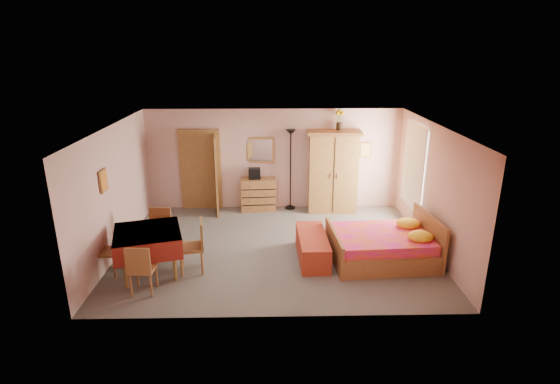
{
  "coord_description": "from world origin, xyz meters",
  "views": [
    {
      "loc": [
        -0.09,
        -8.44,
        4.08
      ],
      "look_at": [
        0.1,
        0.3,
        1.15
      ],
      "focal_mm": 28.0,
      "sensor_mm": 36.0,
      "label": 1
    }
  ],
  "objects_px": {
    "wardrobe": "(333,171)",
    "bench": "(312,247)",
    "wall_mirror": "(258,150)",
    "dining_table": "(149,252)",
    "stereo": "(254,174)",
    "chair_west": "(107,251)",
    "chair_south": "(143,268)",
    "bed": "(382,238)",
    "chair_east": "(191,247)",
    "chair_north": "(158,234)",
    "chest_of_drawers": "(258,194)",
    "floor_lamp": "(290,170)",
    "sunflower_vase": "(339,120)"
  },
  "relations": [
    {
      "from": "chest_of_drawers",
      "to": "floor_lamp",
      "type": "height_order",
      "value": "floor_lamp"
    },
    {
      "from": "dining_table",
      "to": "sunflower_vase",
      "type": "bearing_deg",
      "value": 40.03
    },
    {
      "from": "bench",
      "to": "chair_north",
      "type": "distance_m",
      "value": 3.11
    },
    {
      "from": "wardrobe",
      "to": "chair_east",
      "type": "relative_size",
      "value": 2.06
    },
    {
      "from": "bench",
      "to": "chair_east",
      "type": "xyz_separation_m",
      "value": [
        -2.33,
        -0.48,
        0.26
      ]
    },
    {
      "from": "stereo",
      "to": "floor_lamp",
      "type": "distance_m",
      "value": 0.93
    },
    {
      "from": "chest_of_drawers",
      "to": "floor_lamp",
      "type": "bearing_deg",
      "value": 2.76
    },
    {
      "from": "chair_south",
      "to": "bed",
      "type": "bearing_deg",
      "value": 16.21
    },
    {
      "from": "chest_of_drawers",
      "to": "stereo",
      "type": "distance_m",
      "value": 0.57
    },
    {
      "from": "chair_west",
      "to": "stereo",
      "type": "bearing_deg",
      "value": 142.58
    },
    {
      "from": "wall_mirror",
      "to": "chair_west",
      "type": "bearing_deg",
      "value": -122.93
    },
    {
      "from": "wall_mirror",
      "to": "dining_table",
      "type": "bearing_deg",
      "value": -114.17
    },
    {
      "from": "bed",
      "to": "bench",
      "type": "bearing_deg",
      "value": 172.5
    },
    {
      "from": "stereo",
      "to": "dining_table",
      "type": "xyz_separation_m",
      "value": [
        -1.86,
        -3.33,
        -0.55
      ]
    },
    {
      "from": "stereo",
      "to": "wardrobe",
      "type": "xyz_separation_m",
      "value": [
        2.0,
        -0.08,
        0.06
      ]
    },
    {
      "from": "stereo",
      "to": "bed",
      "type": "height_order",
      "value": "stereo"
    },
    {
      "from": "wardrobe",
      "to": "bench",
      "type": "relative_size",
      "value": 1.4
    },
    {
      "from": "chest_of_drawers",
      "to": "sunflower_vase",
      "type": "height_order",
      "value": "sunflower_vase"
    },
    {
      "from": "wall_mirror",
      "to": "chair_north",
      "type": "distance_m",
      "value": 3.62
    },
    {
      "from": "floor_lamp",
      "to": "chair_north",
      "type": "distance_m",
      "value": 3.94
    },
    {
      "from": "chair_east",
      "to": "wardrobe",
      "type": "bearing_deg",
      "value": -53.09
    },
    {
      "from": "bed",
      "to": "wall_mirror",
      "type": "bearing_deg",
      "value": 125.45
    },
    {
      "from": "wardrobe",
      "to": "chair_north",
      "type": "distance_m",
      "value": 4.67
    },
    {
      "from": "chair_north",
      "to": "chair_west",
      "type": "xyz_separation_m",
      "value": [
        -0.79,
        -0.67,
        -0.04
      ]
    },
    {
      "from": "dining_table",
      "to": "chair_south",
      "type": "distance_m",
      "value": 0.67
    },
    {
      "from": "chest_of_drawers",
      "to": "sunflower_vase",
      "type": "relative_size",
      "value": 1.77
    },
    {
      "from": "wardrobe",
      "to": "bed",
      "type": "height_order",
      "value": "wardrobe"
    },
    {
      "from": "bed",
      "to": "bench",
      "type": "distance_m",
      "value": 1.38
    },
    {
      "from": "sunflower_vase",
      "to": "chair_north",
      "type": "bearing_deg",
      "value": -146.06
    },
    {
      "from": "wardrobe",
      "to": "chair_north",
      "type": "height_order",
      "value": "wardrobe"
    },
    {
      "from": "chest_of_drawers",
      "to": "chair_south",
      "type": "relative_size",
      "value": 0.97
    },
    {
      "from": "dining_table",
      "to": "chest_of_drawers",
      "type": "bearing_deg",
      "value": 59.52
    },
    {
      "from": "wall_mirror",
      "to": "chair_east",
      "type": "relative_size",
      "value": 0.85
    },
    {
      "from": "wardrobe",
      "to": "stereo",
      "type": "bearing_deg",
      "value": -179.81
    },
    {
      "from": "bed",
      "to": "chair_east",
      "type": "distance_m",
      "value": 3.72
    },
    {
      "from": "chest_of_drawers",
      "to": "bench",
      "type": "xyz_separation_m",
      "value": [
        1.15,
        -2.78,
        -0.17
      ]
    },
    {
      "from": "stereo",
      "to": "chair_north",
      "type": "height_order",
      "value": "stereo"
    },
    {
      "from": "dining_table",
      "to": "chair_west",
      "type": "relative_size",
      "value": 1.28
    },
    {
      "from": "bench",
      "to": "chair_west",
      "type": "bearing_deg",
      "value": -172.06
    },
    {
      "from": "wall_mirror",
      "to": "sunflower_vase",
      "type": "relative_size",
      "value": 1.7
    },
    {
      "from": "dining_table",
      "to": "chair_north",
      "type": "height_order",
      "value": "chair_north"
    },
    {
      "from": "bed",
      "to": "bench",
      "type": "xyz_separation_m",
      "value": [
        -1.36,
        0.09,
        -0.21
      ]
    },
    {
      "from": "bed",
      "to": "chair_south",
      "type": "xyz_separation_m",
      "value": [
        -4.4,
        -1.12,
        -0.0
      ]
    },
    {
      "from": "chest_of_drawers",
      "to": "wardrobe",
      "type": "height_order",
      "value": "wardrobe"
    },
    {
      "from": "chair_east",
      "to": "floor_lamp",
      "type": "bearing_deg",
      "value": -40.06
    },
    {
      "from": "floor_lamp",
      "to": "chair_north",
      "type": "relative_size",
      "value": 2.12
    },
    {
      "from": "wall_mirror",
      "to": "wardrobe",
      "type": "relative_size",
      "value": 0.41
    },
    {
      "from": "bench",
      "to": "dining_table",
      "type": "relative_size",
      "value": 1.28
    },
    {
      "from": "chair_north",
      "to": "chair_south",
      "type": "bearing_deg",
      "value": 97.97
    },
    {
      "from": "sunflower_vase",
      "to": "dining_table",
      "type": "bearing_deg",
      "value": -139.97
    }
  ]
}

